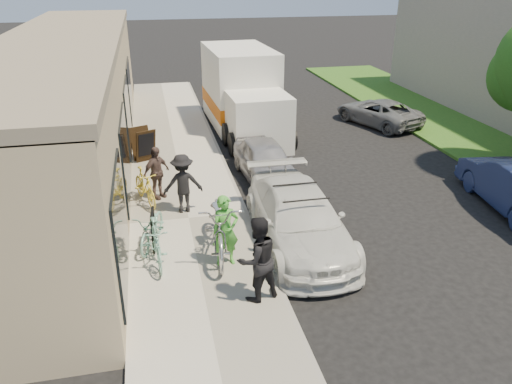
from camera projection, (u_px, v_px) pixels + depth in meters
ground at (294, 277)px, 10.79m from camera, size 120.00×120.00×0.00m
sidewalk at (189, 220)px, 13.05m from camera, size 3.00×34.00×0.15m
curb at (247, 215)px, 13.35m from camera, size 0.12×34.00×0.13m
storefront at (70, 104)px, 16.02m from camera, size 3.60×20.00×4.22m
bike_rack at (153, 226)px, 11.45m from camera, size 0.11×0.65×0.92m
sandwich_board at (144, 144)px, 16.67m from camera, size 0.89×0.89×1.11m
sedan_white at (299, 218)px, 11.82m from camera, size 1.99×4.76×1.41m
sedan_silver at (265, 161)px, 15.50m from camera, size 1.67×3.73×1.25m
moving_truck at (243, 95)px, 20.16m from camera, size 2.65×6.56×3.18m
far_car_gray at (378, 112)px, 21.07m from camera, size 3.07×4.30×1.09m
tandem_bike at (220, 224)px, 11.22m from camera, size 1.16×2.69×1.38m
woman_rider at (226, 231)px, 10.70m from camera, size 0.64×0.47×1.62m
man_standing at (257, 259)px, 9.53m from camera, size 1.02×0.90×1.75m
cruiser_bike_a at (156, 243)px, 10.85m from camera, size 0.60×1.65×0.97m
cruiser_bike_b at (152, 228)px, 11.61m from camera, size 1.06×1.76×0.87m
cruiser_bike_c at (145, 187)px, 13.65m from camera, size 0.94×1.70×0.98m
bystander_a at (183, 183)px, 13.07m from camera, size 1.05×0.62×1.60m
bystander_b at (156, 173)px, 13.86m from camera, size 0.92×0.85×1.51m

